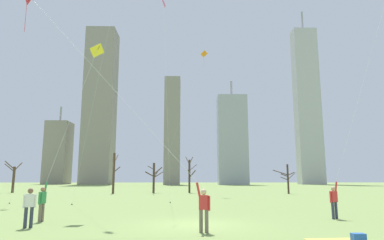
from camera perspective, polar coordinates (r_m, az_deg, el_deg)
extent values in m
plane|color=#7A934C|center=(15.93, 0.44, -17.02)|extent=(400.00, 400.00, 0.00)
cylinder|color=#726656|center=(18.21, -24.02, -13.95)|extent=(0.14, 0.14, 0.85)
cylinder|color=#726656|center=(18.39, -23.62, -13.93)|extent=(0.14, 0.14, 0.85)
cube|color=#338C4C|center=(18.25, -23.67, -11.77)|extent=(0.26, 0.37, 0.54)
sphere|color=#9E7051|center=(18.24, -23.58, -10.55)|extent=(0.22, 0.22, 0.22)
cylinder|color=#338C4C|center=(18.08, -24.05, -11.88)|extent=(0.09, 0.09, 0.55)
cylinder|color=#338C4C|center=(18.41, -23.20, -10.30)|extent=(0.13, 0.22, 0.56)
cube|color=yellow|center=(22.88, -15.53, 11.10)|extent=(0.74, 0.75, 0.93)
cylinder|color=black|center=(22.88, -15.53, 11.10)|extent=(0.38, 0.14, 0.56)
cylinder|color=silver|center=(20.27, -18.93, 1.92)|extent=(1.21, 3.58, 8.19)
cylinder|color=#726656|center=(13.51, 2.46, -16.49)|extent=(0.14, 0.14, 0.85)
cylinder|color=#726656|center=(13.55, 1.51, -16.47)|extent=(0.14, 0.14, 0.85)
cube|color=red|center=(13.47, 1.97, -13.54)|extent=(0.38, 0.28, 0.54)
sphere|color=beige|center=(13.45, 1.96, -11.89)|extent=(0.22, 0.22, 0.22)
cylinder|color=red|center=(13.42, 2.87, -13.69)|extent=(0.09, 0.09, 0.55)
cylinder|color=red|center=(13.49, 1.07, -11.53)|extent=(0.22, 0.14, 0.56)
cylinder|color=red|center=(21.64, -25.98, 15.15)|extent=(0.02, 0.02, 1.71)
cylinder|color=silver|center=(16.95, -15.24, 7.57)|extent=(9.25, 4.40, 10.24)
cylinder|color=#33384C|center=(19.29, 22.43, -13.78)|extent=(0.14, 0.14, 0.85)
cylinder|color=#33384C|center=(19.45, 22.89, -13.71)|extent=(0.14, 0.14, 0.85)
cube|color=red|center=(19.33, 22.53, -11.69)|extent=(0.39, 0.32, 0.54)
sphere|color=tan|center=(19.31, 22.45, -10.54)|extent=(0.22, 0.22, 0.22)
cylinder|color=red|center=(19.18, 22.09, -11.84)|extent=(0.09, 0.09, 0.55)
cylinder|color=red|center=(19.46, 22.87, -10.26)|extent=(0.22, 0.16, 0.56)
cylinder|color=silver|center=(21.89, 27.32, 8.36)|extent=(5.02, 0.78, 13.15)
cylinder|color=#33384C|center=(16.21, -25.20, -14.48)|extent=(0.14, 0.14, 0.85)
cylinder|color=#33384C|center=(16.23, -26.00, -14.42)|extent=(0.14, 0.14, 0.85)
cube|color=white|center=(16.17, -25.41, -12.00)|extent=(0.39, 0.30, 0.54)
sphere|color=brown|center=(16.15, -25.31, -10.62)|extent=(0.22, 0.22, 0.22)
cylinder|color=white|center=(16.16, -24.66, -12.17)|extent=(0.09, 0.09, 0.55)
cylinder|color=white|center=(16.18, -26.18, -12.06)|extent=(0.09, 0.09, 0.55)
cube|color=orange|center=(50.09, 2.03, 10.97)|extent=(1.04, 0.27, 1.00)
cylinder|color=black|center=(50.09, 2.03, 10.97)|extent=(0.10, 0.25, 0.64)
cylinder|color=orange|center=(49.84, 1.97, 9.73)|extent=(0.02, 0.02, 1.43)
cylinder|color=silver|center=(46.33, -1.96, 0.01)|extent=(6.71, 2.23, 19.74)
cylinder|color=#3F3833|center=(44.76, -6.45, -12.28)|extent=(0.10, 0.10, 0.08)
cylinder|color=silver|center=(28.84, -14.91, 8.87)|extent=(4.24, 2.67, 22.08)
cylinder|color=#3F3833|center=(29.30, -19.38, -13.12)|extent=(0.10, 0.10, 0.08)
cube|color=pink|center=(26.25, -4.76, 18.94)|extent=(0.26, 0.81, 0.82)
cylinder|color=black|center=(26.25, -4.76, 18.94)|extent=(0.19, 0.02, 0.53)
cylinder|color=silver|center=(27.07, -4.16, 1.55)|extent=(0.34, 7.09, 14.58)
cylinder|color=#3F3833|center=(30.13, -3.65, -13.54)|extent=(0.10, 0.10, 0.08)
cylinder|color=silver|center=(37.58, -23.62, 7.79)|extent=(0.49, 7.51, 25.61)
cylinder|color=#3F3833|center=(32.74, -28.12, -12.13)|extent=(0.10, 0.10, 0.08)
cube|color=#2659B2|center=(12.52, 26.00, -17.29)|extent=(0.40, 0.28, 0.30)
cylinder|color=#4C3828|center=(50.79, -12.91, -8.61)|extent=(0.33, 0.33, 5.73)
cylinder|color=#4C3828|center=(51.66, -12.53, -6.29)|extent=(0.35, 1.76, 1.34)
cylinder|color=#4C3828|center=(50.97, -12.39, -8.06)|extent=(0.93, 0.66, 0.88)
cylinder|color=#4C3828|center=(51.64, -12.81, -6.85)|extent=(0.42, 1.68, 1.38)
cylinder|color=#4C3828|center=(50.17, -12.95, -7.15)|extent=(0.23, 1.43, 1.28)
cylinder|color=#423326|center=(51.21, -6.39, -9.57)|extent=(0.32, 0.32, 4.36)
cylinder|color=#423326|center=(51.24, -6.87, -7.91)|extent=(0.96, 0.18, 0.59)
cylinder|color=#423326|center=(51.92, -5.96, -8.87)|extent=(0.76, 1.60, 1.41)
cylinder|color=#423326|center=(51.54, -5.68, -8.41)|extent=(1.32, 0.92, 1.20)
cylinder|color=#423326|center=(51.47, -5.63, -9.06)|extent=(1.39, 0.77, 0.97)
cylinder|color=#423326|center=(51.13, -7.10, -8.94)|extent=(1.35, 0.46, 0.83)
cylinder|color=#423326|center=(50.35, 15.70, -9.43)|extent=(0.26, 0.26, 4.08)
cylinder|color=#423326|center=(50.25, 15.14, -8.87)|extent=(1.00, 0.19, 0.49)
cylinder|color=#423326|center=(49.52, 16.25, -8.97)|extent=(0.54, 1.93, 0.98)
cylinder|color=#423326|center=(50.67, 16.16, -8.61)|extent=(1.09, 0.48, 0.51)
cylinder|color=#423326|center=(50.22, 14.50, -8.47)|extent=(2.06, 0.42, 0.78)
cylinder|color=#423326|center=(50.64, 15.13, -9.39)|extent=(0.90, 0.95, 0.51)
cylinder|color=#4C3828|center=(58.83, -27.61, -8.79)|extent=(0.37, 0.37, 3.88)
cylinder|color=#4C3828|center=(59.43, -26.97, -6.91)|extent=(0.57, 1.58, 1.34)
cylinder|color=#4C3828|center=(59.14, -28.12, -7.03)|extent=(1.54, 0.22, 1.26)
cylinder|color=#4C3828|center=(58.54, -28.09, -6.67)|extent=(1.08, 1.35, 1.32)
cylinder|color=#423326|center=(51.59, -0.43, -9.34)|extent=(0.30, 0.30, 4.88)
cylinder|color=#423326|center=(50.91, -0.16, -6.81)|extent=(0.57, 1.58, 1.06)
cylinder|color=#423326|center=(50.75, -0.55, -8.88)|extent=(0.35, 1.76, 0.97)
cylinder|color=#423326|center=(51.11, 0.06, -9.00)|extent=(1.03, 1.15, 1.13)
cylinder|color=#423326|center=(52.13, 0.19, -7.91)|extent=(1.24, 1.12, 1.03)
cylinder|color=#423326|center=(52.36, -0.73, -6.80)|extent=(0.66, 1.51, 1.30)
cube|color=#B2B2B7|center=(148.36, 18.64, 2.47)|extent=(9.59, 6.09, 64.60)
cylinder|color=#99999E|center=(159.89, 17.90, 15.39)|extent=(0.80, 0.80, 8.56)
cube|color=gray|center=(153.64, -21.41, -5.09)|extent=(9.17, 9.78, 25.82)
cylinder|color=#99999E|center=(155.64, -21.04, 0.87)|extent=(0.80, 0.80, 6.64)
cube|color=#9EA3AD|center=(128.93, 6.74, -3.24)|extent=(10.99, 6.44, 33.35)
cylinder|color=#99999E|center=(132.61, 6.57, 5.21)|extent=(0.80, 0.80, 5.87)
cube|color=gray|center=(143.55, -15.07, 2.39)|extent=(11.57, 11.23, 63.15)
cube|color=gray|center=(130.02, -3.31, -1.73)|extent=(5.92, 7.38, 40.60)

